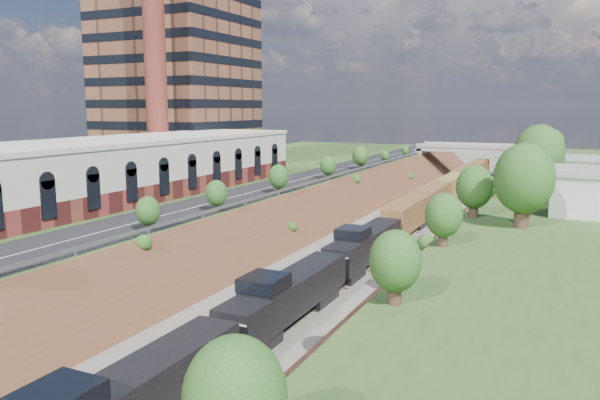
{
  "coord_description": "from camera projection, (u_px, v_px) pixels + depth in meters",
  "views": [
    {
      "loc": [
        20.8,
        -14.87,
        15.73
      ],
      "look_at": [
        -4.97,
        40.16,
        6.0
      ],
      "focal_mm": 35.0,
      "sensor_mm": 36.0,
      "label": 1
    }
  ],
  "objects": [
    {
      "name": "tree_left_crest",
      "position": [
        114.0,
        218.0,
        46.2
      ],
      "size": [
        2.45,
        2.45,
        3.55
      ],
      "color": "#473323",
      "rests_on": "platform_left"
    },
    {
      "name": "smokestack",
      "position": [
        154.0,
        43.0,
        85.69
      ],
      "size": [
        3.2,
        3.2,
        40.0
      ],
      "primitive_type": "cylinder",
      "color": "maroon",
      "rests_on": "platform_left"
    },
    {
      "name": "guardrail",
      "position": [
        318.0,
        180.0,
        81.86
      ],
      "size": [
        0.1,
        171.0,
        0.7
      ],
      "color": "#99999E",
      "rests_on": "platform_left"
    },
    {
      "name": "commercial_building",
      "position": [
        116.0,
        169.0,
        68.85
      ],
      "size": [
        14.3,
        62.3,
        7.0
      ],
      "color": "maroon",
      "rests_on": "platform_left"
    },
    {
      "name": "freight_train",
      "position": [
        419.0,
        207.0,
        78.21
      ],
      "size": [
        2.73,
        125.41,
        4.55
      ],
      "color": "black",
      "rests_on": "ground"
    },
    {
      "name": "tree_right_large",
      "position": [
        524.0,
        179.0,
        51.66
      ],
      "size": [
        5.25,
        5.25,
        7.61
      ],
      "color": "#473323",
      "rests_on": "platform_right"
    },
    {
      "name": "embankment_left",
      "position": [
        321.0,
        219.0,
        82.75
      ],
      "size": [
        10.0,
        180.0,
        10.0
      ],
      "primitive_type": "cube",
      "rotation": [
        0.0,
        0.79,
        0.0
      ],
      "color": "brown",
      "rests_on": "ground"
    },
    {
      "name": "overpass",
      "position": [
        472.0,
        155.0,
        132.81
      ],
      "size": [
        24.5,
        8.3,
        7.4
      ],
      "color": "gray",
      "rests_on": "ground"
    },
    {
      "name": "white_building_near",
      "position": [
        599.0,
        192.0,
        60.04
      ],
      "size": [
        9.0,
        12.0,
        4.0
      ],
      "primitive_type": "cube",
      "color": "silver",
      "rests_on": "platform_right"
    },
    {
      "name": "rail_left_track",
      "position": [
        378.0,
        223.0,
        79.22
      ],
      "size": [
        1.58,
        180.0,
        0.18
      ],
      "primitive_type": "cube",
      "color": "gray",
      "rests_on": "ground"
    },
    {
      "name": "road",
      "position": [
        292.0,
        182.0,
        83.84
      ],
      "size": [
        8.0,
        180.0,
        0.1
      ],
      "primitive_type": "cube",
      "color": "black",
      "rests_on": "platform_left"
    },
    {
      "name": "rail_right_track",
      "position": [
        416.0,
        227.0,
        77.04
      ],
      "size": [
        1.58,
        180.0,
        0.18
      ],
      "primitive_type": "cube",
      "color": "gray",
      "rests_on": "ground"
    },
    {
      "name": "platform_left",
      "position": [
        192.0,
        192.0,
        91.57
      ],
      "size": [
        44.0,
        180.0,
        5.0
      ],
      "primitive_type": "cube",
      "color": "#2F5222",
      "rests_on": "ground"
    },
    {
      "name": "highrise_tower",
      "position": [
        175.0,
        7.0,
        102.1
      ],
      "size": [
        22.0,
        22.0,
        53.9
      ],
      "color": "brown",
      "rests_on": "platform_left"
    },
    {
      "name": "white_building_far",
      "position": [
        589.0,
        173.0,
        79.96
      ],
      "size": [
        8.0,
        10.0,
        3.6
      ],
      "primitive_type": "cube",
      "color": "silver",
      "rests_on": "platform_right"
    },
    {
      "name": "embankment_right",
      "position": [
        481.0,
        233.0,
        73.54
      ],
      "size": [
        10.0,
        180.0,
        10.0
      ],
      "primitive_type": "cube",
      "rotation": [
        0.0,
        0.79,
        0.0
      ],
      "color": "brown",
      "rests_on": "ground"
    }
  ]
}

